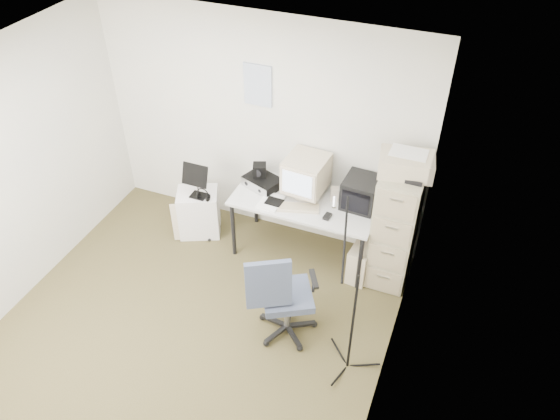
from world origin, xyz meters
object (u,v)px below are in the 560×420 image
at_px(side_cart, 199,212).
at_px(office_chair, 287,294).
at_px(desk, 304,227).
at_px(filing_cabinet, 396,226).

bearing_deg(side_cart, office_chair, -58.34).
xyz_separation_m(desk, office_chair, (0.22, -1.08, 0.13)).
distance_m(filing_cabinet, side_cart, 2.22).
xyz_separation_m(desk, side_cart, (-1.23, -0.10, -0.09)).
relative_size(filing_cabinet, office_chair, 1.31).
distance_m(filing_cabinet, office_chair, 1.34).
xyz_separation_m(filing_cabinet, side_cart, (-2.18, -0.13, -0.37)).
bearing_deg(filing_cabinet, office_chair, -123.21).
bearing_deg(desk, filing_cabinet, 1.81).
height_order(filing_cabinet, office_chair, filing_cabinet).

